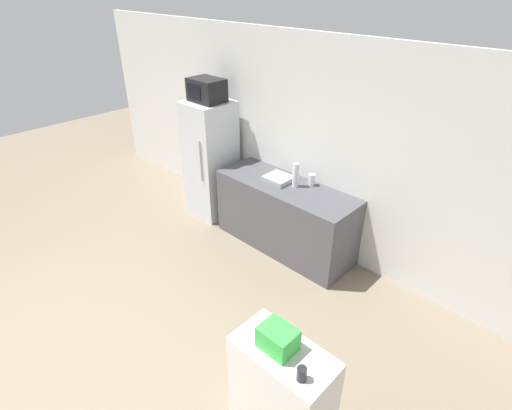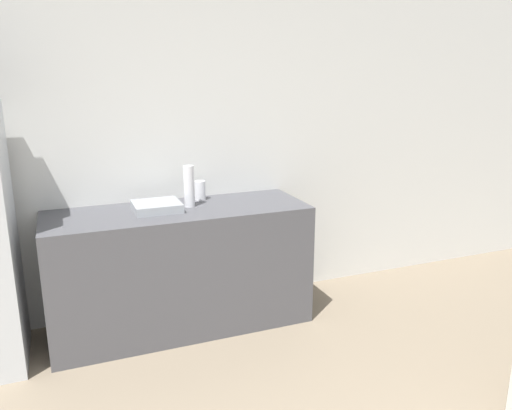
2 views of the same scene
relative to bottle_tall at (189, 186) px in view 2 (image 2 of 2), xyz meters
name	(u,v)px [view 2 (image 2 of 2)]	position (x,y,z in m)	size (l,w,h in m)	color
wall_back	(147,146)	(-0.23, 0.30, 0.26)	(8.00, 0.06, 2.60)	silver
counter	(181,268)	(-0.09, -0.05, -0.59)	(1.84, 0.64, 0.89)	#4C4C51
sink_basin	(157,206)	(-0.24, -0.03, -0.12)	(0.32, 0.30, 0.06)	#9EA3A8
bottle_tall	(189,186)	(0.00, 0.00, 0.00)	(0.07, 0.07, 0.30)	silver
bottle_short	(200,190)	(0.12, 0.16, -0.08)	(0.08, 0.08, 0.15)	silver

